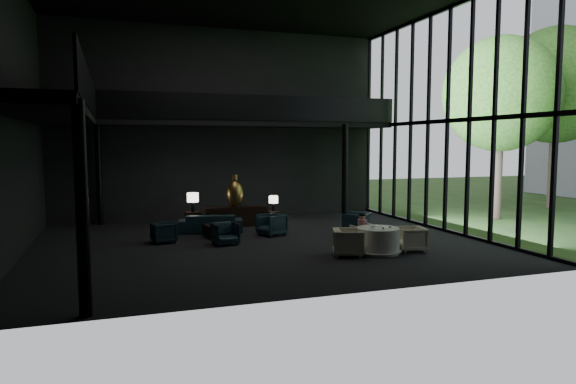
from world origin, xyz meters
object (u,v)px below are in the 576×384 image
object	(u,v)px
table_lamp_left	(193,198)
sofa	(210,219)
window_armchair	(357,220)
side_table_right	(274,217)
side_table_left	(193,220)
table_lamp_right	(273,200)
dining_chair_north	(366,235)
child	(362,223)
lounge_armchair_south	(225,233)
dining_chair_west	(348,239)
dining_table	(378,242)
dining_chair_east	(411,237)
console	(235,217)
lounge_armchair_west	(164,232)
coffee_table	(220,231)
bronze_urn	(235,193)
lounge_armchair_east	(272,223)

from	to	relation	value
table_lamp_left	sofa	world-z (taller)	table_lamp_left
window_armchair	side_table_right	bearing A→B (deg)	-90.85
side_table_left	table_lamp_right	size ratio (longest dim) A/B	1.01
side_table_right	dining_chair_north	size ratio (longest dim) A/B	0.66
sofa	child	xyz separation A→B (m)	(3.98, -4.13, 0.27)
dining_chair_north	lounge_armchair_south	bearing A→B (deg)	-32.94
table_lamp_left	dining_chair_west	bearing A→B (deg)	-61.13
table_lamp_right	child	xyz separation A→B (m)	(1.23, -5.32, -0.18)
side_table_right	dining_table	size ratio (longest dim) A/B	0.36
lounge_armchair_south	dining_chair_east	xyz separation A→B (m)	(5.04, -2.75, 0.03)
console	lounge_armchair_west	world-z (taller)	console
table_lamp_left	lounge_armchair_south	distance (m)	3.65
table_lamp_left	lounge_armchair_south	bearing A→B (deg)	-82.08
lounge_armchair_west	lounge_armchair_south	xyz separation A→B (m)	(1.81, -0.94, 0.05)
console	lounge_armchair_south	xyz separation A→B (m)	(-1.11, -3.39, 0.00)
side_table_left	lounge_armchair_west	world-z (taller)	lounge_armchair_west
dining_table	coffee_table	bearing A→B (deg)	133.60
window_armchair	dining_chair_west	size ratio (longest dim) A/B	0.95
side_table_left	bronze_urn	bearing A→B (deg)	-4.11
table_lamp_left	dining_table	world-z (taller)	table_lamp_left
table_lamp_right	table_lamp_left	bearing A→B (deg)	-179.05
side_table_left	lounge_armchair_south	world-z (taller)	lounge_armchair_south
bronze_urn	side_table_left	xyz separation A→B (m)	(-1.60, 0.12, -0.98)
bronze_urn	child	distance (m)	5.95
dining_chair_west	lounge_armchair_south	bearing A→B (deg)	68.07
dining_chair_east	dining_chair_west	world-z (taller)	dining_chair_west
bronze_urn	child	size ratio (longest dim) A/B	1.99
bronze_urn	dining_chair_west	world-z (taller)	bronze_urn
lounge_armchair_west	dining_chair_west	size ratio (longest dim) A/B	0.71
side_table_right	dining_chair_west	world-z (taller)	dining_chair_west
lounge_armchair_west	window_armchair	distance (m)	6.97
side_table_right	lounge_armchair_west	size ratio (longest dim) A/B	0.75
console	table_lamp_right	size ratio (longest dim) A/B	3.94
side_table_left	dining_chair_west	world-z (taller)	dining_chair_west
dining_chair_east	child	xyz separation A→B (m)	(-1.10, 1.03, 0.35)
dining_chair_east	window_armchair	bearing A→B (deg)	-170.75
lounge_armchair_east	table_lamp_left	bearing A→B (deg)	-158.35
lounge_armchair_east	sofa	bearing A→B (deg)	-147.30
table_lamp_right	sofa	world-z (taller)	table_lamp_right
dining_chair_west	console	bearing A→B (deg)	37.79
lounge_armchair_west	side_table_right	bearing A→B (deg)	-72.13
lounge_armchair_east	dining_chair_west	bearing A→B (deg)	-5.48
lounge_armchair_west	table_lamp_right	bearing A→B (deg)	-71.50
bronze_urn	dining_chair_west	bearing A→B (deg)	-73.32
dining_table	window_armchair	bearing A→B (deg)	72.42
lounge_armchair_south	window_armchair	distance (m)	5.26
table_lamp_right	lounge_armchair_east	size ratio (longest dim) A/B	0.68
side_table_left	coffee_table	xyz separation A→B (m)	(0.59, -2.24, -0.09)
dining_table	dining_chair_east	world-z (taller)	dining_chair_east
table_lamp_right	child	distance (m)	5.46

